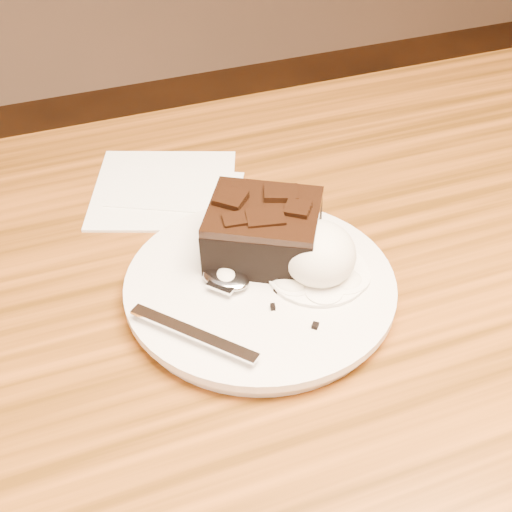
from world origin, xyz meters
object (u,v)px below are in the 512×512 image
object	(u,v)px
spoon	(226,280)
napkin	(164,188)
plate	(260,289)
ice_cream_scoop	(319,254)
brownie	(264,234)

from	to	relation	value
spoon	napkin	xyz separation A→B (m)	(-0.01, 0.18, -0.02)
plate	napkin	distance (m)	0.20
spoon	napkin	bearing A→B (deg)	51.95
plate	ice_cream_scoop	xyz separation A→B (m)	(0.05, -0.01, 0.03)
plate	napkin	xyz separation A→B (m)	(-0.04, 0.19, -0.01)
brownie	spoon	distance (m)	0.06
ice_cream_scoop	brownie	bearing A→B (deg)	128.05
plate	brownie	xyz separation A→B (m)	(0.02, 0.03, 0.03)
plate	napkin	bearing A→B (deg)	100.48
ice_cream_scoop	spoon	size ratio (longest dim) A/B	0.40
plate	spoon	size ratio (longest dim) A/B	1.38
brownie	spoon	world-z (taller)	brownie
plate	ice_cream_scoop	distance (m)	0.06
plate	brownie	size ratio (longest dim) A/B	2.46
ice_cream_scoop	napkin	bearing A→B (deg)	113.22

